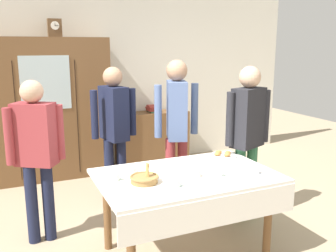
# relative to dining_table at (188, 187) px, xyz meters

# --- Properties ---
(ground_plane) EXTENTS (12.00, 12.00, 0.00)m
(ground_plane) POSITION_rel_dining_table_xyz_m (0.00, 0.23, -0.64)
(ground_plane) COLOR tan
(ground_plane) RESTS_ON ground
(back_wall) EXTENTS (6.40, 0.10, 2.70)m
(back_wall) POSITION_rel_dining_table_xyz_m (0.00, 2.88, 0.71)
(back_wall) COLOR silver
(back_wall) RESTS_ON ground
(dining_table) EXTENTS (1.54, 0.99, 0.75)m
(dining_table) POSITION_rel_dining_table_xyz_m (0.00, 0.00, 0.00)
(dining_table) COLOR brown
(dining_table) RESTS_ON ground
(wall_cabinet) EXTENTS (1.75, 0.46, 1.96)m
(wall_cabinet) POSITION_rel_dining_table_xyz_m (-0.90, 2.59, 0.34)
(wall_cabinet) COLOR brown
(wall_cabinet) RESTS_ON ground
(mantel_clock) EXTENTS (0.18, 0.11, 0.24)m
(mantel_clock) POSITION_rel_dining_table_xyz_m (-0.71, 2.59, 1.44)
(mantel_clock) COLOR brown
(mantel_clock) RESTS_ON wall_cabinet
(bookshelf_low) EXTENTS (1.14, 0.35, 0.83)m
(bookshelf_low) POSITION_rel_dining_table_xyz_m (0.70, 2.64, -0.23)
(bookshelf_low) COLOR brown
(bookshelf_low) RESTS_ON ground
(book_stack) EXTENTS (0.16, 0.22, 0.10)m
(book_stack) POSITION_rel_dining_table_xyz_m (0.70, 2.64, 0.24)
(book_stack) COLOR #3D754C
(book_stack) RESTS_ON bookshelf_low
(tea_cup_near_left) EXTENTS (0.13, 0.13, 0.06)m
(tea_cup_near_left) POSITION_rel_dining_table_xyz_m (-0.43, 0.22, 0.13)
(tea_cup_near_left) COLOR white
(tea_cup_near_left) RESTS_ON dining_table
(tea_cup_far_left) EXTENTS (0.13, 0.13, 0.06)m
(tea_cup_far_left) POSITION_rel_dining_table_xyz_m (-0.61, 0.12, 0.13)
(tea_cup_far_left) COLOR silver
(tea_cup_far_left) RESTS_ON dining_table
(tea_cup_front_edge) EXTENTS (0.13, 0.13, 0.06)m
(tea_cup_front_edge) POSITION_rel_dining_table_xyz_m (0.04, -0.07, 0.13)
(tea_cup_front_edge) COLOR white
(tea_cup_front_edge) RESTS_ON dining_table
(tea_cup_center) EXTENTS (0.13, 0.13, 0.06)m
(tea_cup_center) POSITION_rel_dining_table_xyz_m (0.22, -0.13, 0.14)
(tea_cup_center) COLOR silver
(tea_cup_center) RESTS_ON dining_table
(tea_cup_far_right) EXTENTS (0.13, 0.13, 0.06)m
(tea_cup_far_right) POSITION_rel_dining_table_xyz_m (-0.22, -0.21, 0.14)
(tea_cup_far_right) COLOR silver
(tea_cup_far_right) RESTS_ON dining_table
(tea_cup_back_edge) EXTENTS (0.13, 0.13, 0.06)m
(tea_cup_back_edge) POSITION_rel_dining_table_xyz_m (0.55, -0.21, 0.13)
(tea_cup_back_edge) COLOR white
(tea_cup_back_edge) RESTS_ON dining_table
(bread_basket) EXTENTS (0.24, 0.24, 0.16)m
(bread_basket) POSITION_rel_dining_table_xyz_m (-0.41, -0.01, 0.14)
(bread_basket) COLOR #9E7542
(bread_basket) RESTS_ON dining_table
(pastry_plate) EXTENTS (0.28, 0.28, 0.05)m
(pastry_plate) POSITION_rel_dining_table_xyz_m (0.57, 0.36, 0.12)
(pastry_plate) COLOR white
(pastry_plate) RESTS_ON dining_table
(spoon_mid_left) EXTENTS (0.12, 0.02, 0.01)m
(spoon_mid_left) POSITION_rel_dining_table_xyz_m (0.47, 0.00, 0.11)
(spoon_mid_left) COLOR silver
(spoon_mid_left) RESTS_ON dining_table
(spoon_far_right) EXTENTS (0.12, 0.02, 0.01)m
(spoon_far_right) POSITION_rel_dining_table_xyz_m (0.15, 0.22, 0.11)
(spoon_far_right) COLOR silver
(spoon_far_right) RESTS_ON dining_table
(person_behind_table_right) EXTENTS (0.52, 0.41, 1.70)m
(person_behind_table_right) POSITION_rel_dining_table_xyz_m (0.31, 0.91, 0.40)
(person_behind_table_right) COLOR #933338
(person_behind_table_right) RESTS_ON ground
(person_near_right_end) EXTENTS (0.52, 0.36, 1.55)m
(person_near_right_end) POSITION_rel_dining_table_xyz_m (-1.17, 0.79, 0.29)
(person_near_right_end) COLOR #191E38
(person_near_right_end) RESTS_ON ground
(person_behind_table_left) EXTENTS (0.52, 0.40, 1.62)m
(person_behind_table_left) POSITION_rel_dining_table_xyz_m (-0.29, 1.29, 0.34)
(person_behind_table_left) COLOR #191E38
(person_behind_table_left) RESTS_ON ground
(person_beside_shelf) EXTENTS (0.52, 0.32, 1.65)m
(person_beside_shelf) POSITION_rel_dining_table_xyz_m (0.88, 0.39, 0.36)
(person_beside_shelf) COLOR #33704C
(person_beside_shelf) RESTS_ON ground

